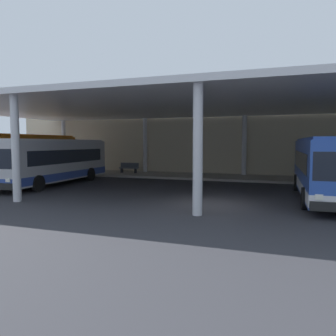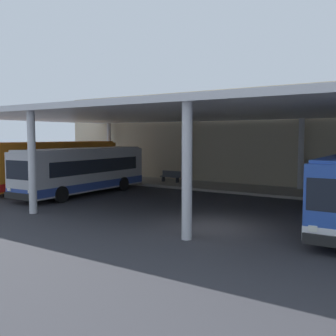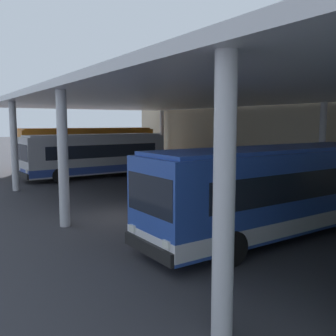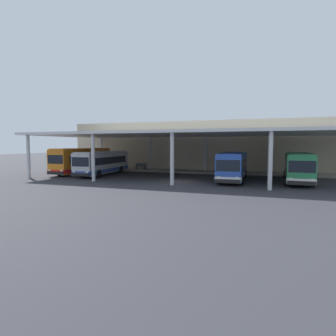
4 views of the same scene
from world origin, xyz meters
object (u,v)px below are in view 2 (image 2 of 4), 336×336
Objects in this scene: bus_second_bay at (83,170)px; trash_bin at (132,174)px; bench_waiting at (171,176)px; bus_nearest_bay at (55,164)px.

bus_second_bay is 10.85× the size of trash_bin.
trash_bin is (-3.97, -0.13, 0.01)m from bench_waiting.
bus_nearest_bay is 6.32× the size of bench_waiting.
bus_nearest_bay reaches higher than bus_second_bay.
bench_waiting is 1.84× the size of trash_bin.
trash_bin reaches higher than bench_waiting.
trash_bin is (1.84, 7.04, -1.16)m from bus_nearest_bay.
bench_waiting is at bearing 51.01° from bus_nearest_bay.
bus_nearest_bay is 9.31m from bench_waiting.
bus_nearest_bay is 11.61× the size of trash_bin.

